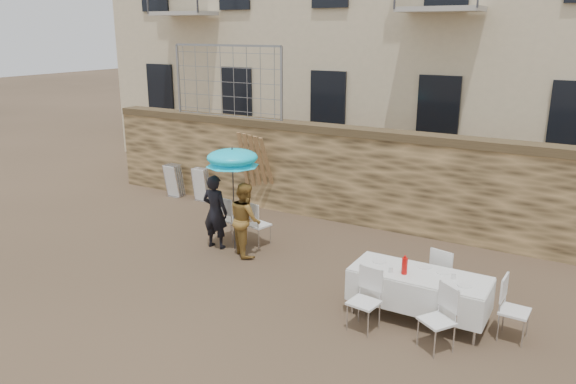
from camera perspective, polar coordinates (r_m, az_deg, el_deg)
The scene contains 17 objects.
ground at distance 9.74m, azimuth -8.71°, elevation -10.77°, with size 80.00×80.00×0.00m, color brown.
stone_wall at distance 13.35m, azimuth 4.55°, elevation 1.91°, with size 13.00×0.50×2.20m, color olive.
chain_link_fence at distance 14.54m, azimuth -6.19°, elevation 11.05°, with size 3.20×0.06×1.80m, color gray, non-canonical shape.
man_suit at distance 11.63m, azimuth -7.41°, elevation -2.00°, with size 0.57×0.37×1.56m, color black.
woman_dress at distance 11.22m, azimuth -4.35°, elevation -2.77°, with size 0.72×0.56×1.49m, color gold.
umbrella at distance 11.18m, azimuth -5.67°, elevation 3.19°, with size 1.07×1.07×2.00m.
couple_chair_left at distance 12.14m, azimuth -5.79°, elevation -2.64°, with size 0.48×0.48×0.96m, color white, non-canonical shape.
couple_chair_right at distance 11.77m, azimuth -3.01°, elevation -3.20°, with size 0.48×0.48×0.96m, color white, non-canonical shape.
banquet_table at distance 8.98m, azimuth 13.22°, elevation -8.28°, with size 2.10×0.85×0.78m.
soda_bottle at distance 8.83m, azimuth 11.76°, elevation -7.38°, with size 0.09×0.09×0.26m, color red.
table_chair_front_left at distance 8.62m, azimuth 7.72°, elevation -10.91°, with size 0.48×0.48×0.96m, color white, non-canonical shape.
table_chair_front_right at distance 8.32m, azimuth 14.89°, elevation -12.39°, with size 0.48×0.48×0.96m, color white, non-canonical shape.
table_chair_back at distance 9.74m, azimuth 15.67°, elevation -8.07°, with size 0.48×0.48×0.96m, color white, non-canonical shape.
table_chair_side at distance 8.94m, azimuth 22.06°, elevation -11.01°, with size 0.48×0.48×0.96m, color white, non-canonical shape.
chair_stack_left at distance 15.57m, azimuth -11.20°, elevation 1.29°, with size 0.46×0.40×0.92m, color white, non-canonical shape.
chair_stack_right at distance 15.01m, azimuth -8.60°, elevation 0.86°, with size 0.46×0.32×0.92m, color white, non-canonical shape.
wood_planks at distance 14.01m, azimuth -3.38°, elevation 2.19°, with size 0.70×0.20×2.00m, color #A37749, non-canonical shape.
Camera 1 is at (5.55, -6.69, 4.39)m, focal length 35.00 mm.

